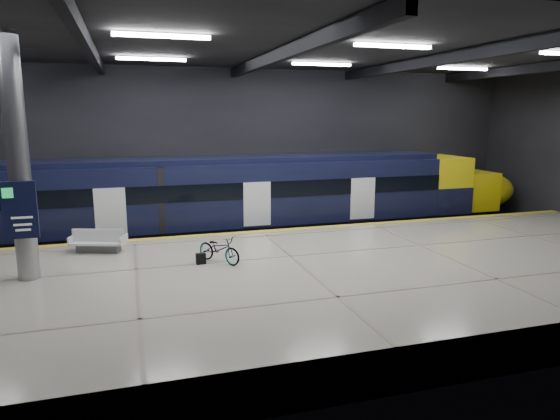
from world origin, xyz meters
name	(u,v)px	position (x,y,z in m)	size (l,w,h in m)	color
ground	(282,278)	(0.00, 0.00, 0.00)	(30.00, 30.00, 0.00)	black
room_shell	(282,117)	(0.00, 0.00, 5.72)	(30.10, 16.10, 8.05)	black
platform	(305,286)	(0.00, -2.50, 0.55)	(30.00, 11.00, 1.10)	#BFB5A1
safety_strip	(262,231)	(0.00, 2.75, 1.11)	(30.00, 0.40, 0.01)	gold
rails	(247,240)	(0.00, 5.50, 0.08)	(30.00, 1.52, 0.16)	gray
train	(223,199)	(-1.06, 5.50, 2.06)	(29.40, 2.84, 3.79)	black
bench	(98,244)	(-6.21, 1.43, 1.39)	(1.99, 1.31, 0.81)	#595B60
bicycle	(219,249)	(-2.42, -1.03, 1.55)	(0.60, 1.71, 0.90)	#99999E
pannier_bag	(201,259)	(-3.02, -1.03, 1.28)	(0.30, 0.18, 0.35)	black
info_column	(18,163)	(-8.00, -1.03, 4.46)	(0.90, 0.78, 6.90)	#9EA0A5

